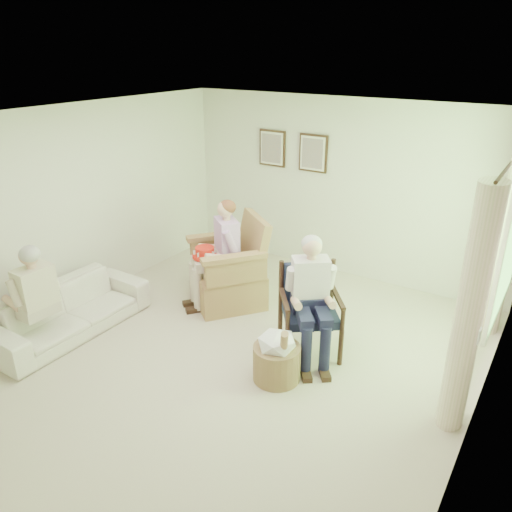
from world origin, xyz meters
name	(u,v)px	position (x,y,z in m)	size (l,w,h in m)	color
floor	(233,354)	(0.00, 0.00, 0.00)	(5.50, 5.50, 0.00)	beige
back_wall	(340,189)	(0.00, 2.75, 1.30)	(5.00, 0.04, 2.60)	silver
left_wall	(73,209)	(-2.50, 0.00, 1.30)	(0.04, 5.50, 2.60)	silver
right_wall	(489,314)	(2.50, 0.00, 1.30)	(0.04, 5.50, 2.60)	silver
ceiling	(228,120)	(0.00, 0.00, 2.60)	(5.00, 5.50, 0.02)	white
curtain_left	(469,313)	(2.33, 0.22, 1.15)	(0.34, 0.34, 2.30)	#F8E1C2
curtain_right	(506,242)	(2.33, 2.18, 1.15)	(0.34, 0.34, 2.30)	#F8E1C2
framed_print_left	(272,148)	(-1.15, 2.71, 1.78)	(0.45, 0.05, 0.55)	#382114
framed_print_right	(313,153)	(-0.45, 2.71, 1.78)	(0.45, 0.05, 0.55)	#382114
wicker_armchair	(229,275)	(-0.79, 1.04, 0.38)	(0.93, 0.92, 1.18)	#A8864F
wood_armchair	(314,306)	(0.69, 0.61, 0.55)	(0.65, 0.61, 0.99)	black
sofa	(69,310)	(-1.95, -0.67, 0.29)	(0.77, 1.96, 0.57)	white
person_wicker	(221,247)	(-0.79, 0.89, 0.85)	(0.40, 0.63, 1.42)	beige
person_dark	(308,291)	(0.69, 0.45, 0.81)	(0.40, 0.63, 1.38)	#191A38
person_sofa	(31,294)	(-1.95, -1.10, 0.70)	(0.42, 0.62, 1.24)	#C2B29C
red_hat	(205,253)	(-0.95, 0.74, 0.77)	(0.32, 0.32, 0.14)	red
hatbox	(277,355)	(0.64, -0.11, 0.29)	(0.58, 0.58, 0.73)	tan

